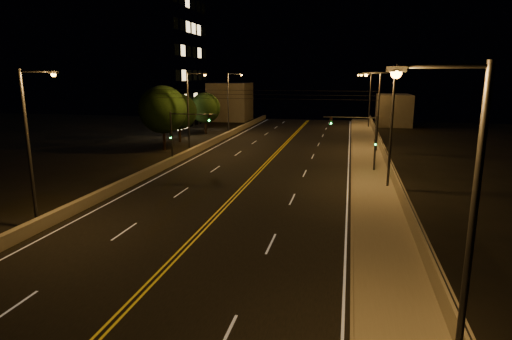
% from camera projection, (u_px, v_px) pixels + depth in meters
% --- Properties ---
extents(road, '(18.00, 120.00, 0.02)m').
position_uv_depth(road, '(237.00, 194.00, 33.94)').
color(road, black).
rests_on(road, ground).
extents(sidewalk, '(3.60, 120.00, 0.30)m').
position_uv_depth(sidewalk, '(378.00, 201.00, 31.65)').
color(sidewalk, gray).
rests_on(sidewalk, ground).
extents(curb, '(0.14, 120.00, 0.15)m').
position_uv_depth(curb, '(352.00, 200.00, 32.06)').
color(curb, gray).
rests_on(curb, ground).
extents(parapet_wall, '(0.30, 120.00, 1.00)m').
position_uv_depth(parapet_wall, '(402.00, 194.00, 31.17)').
color(parapet_wall, gray).
rests_on(parapet_wall, sidewalk).
extents(jersey_barrier, '(0.45, 120.00, 0.80)m').
position_uv_depth(jersey_barrier, '(126.00, 183.00, 35.86)').
color(jersey_barrier, gray).
rests_on(jersey_barrier, ground).
extents(distant_building_right, '(6.00, 10.00, 5.74)m').
position_uv_depth(distant_building_right, '(393.00, 110.00, 80.76)').
color(distant_building_right, gray).
rests_on(distant_building_right, ground).
extents(distant_building_left, '(8.00, 8.00, 7.69)m').
position_uv_depth(distant_building_left, '(230.00, 102.00, 88.98)').
color(distant_building_left, gray).
rests_on(distant_building_left, ground).
extents(parapet_rail, '(0.06, 120.00, 0.06)m').
position_uv_depth(parapet_rail, '(402.00, 187.00, 31.05)').
color(parapet_rail, black).
rests_on(parapet_rail, parapet_wall).
extents(lane_markings, '(17.32, 116.00, 0.00)m').
position_uv_depth(lane_markings, '(237.00, 194.00, 33.87)').
color(lane_markings, silver).
rests_on(lane_markings, road).
extents(streetlight_0, '(2.55, 0.28, 9.61)m').
position_uv_depth(streetlight_0, '(462.00, 218.00, 11.33)').
color(streetlight_0, '#2D2D33').
rests_on(streetlight_0, ground).
extents(streetlight_1, '(2.55, 0.28, 9.61)m').
position_uv_depth(streetlight_1, '(388.00, 123.00, 34.26)').
color(streetlight_1, '#2D2D33').
rests_on(streetlight_1, ground).
extents(streetlight_2, '(2.55, 0.28, 9.61)m').
position_uv_depth(streetlight_2, '(376.00, 107.00, 51.02)').
color(streetlight_2, '#2D2D33').
rests_on(streetlight_2, ground).
extents(streetlight_3, '(2.55, 0.28, 9.61)m').
position_uv_depth(streetlight_3, '(368.00, 97.00, 75.00)').
color(streetlight_3, '#2D2D33').
rests_on(streetlight_3, ground).
extents(streetlight_4, '(2.55, 0.28, 9.61)m').
position_uv_depth(streetlight_4, '(31.00, 139.00, 25.36)').
color(streetlight_4, '#2D2D33').
rests_on(streetlight_4, ground).
extents(streetlight_5, '(2.55, 0.28, 9.61)m').
position_uv_depth(streetlight_5, '(190.00, 108.00, 50.28)').
color(streetlight_5, '#2D2D33').
rests_on(streetlight_5, ground).
extents(streetlight_6, '(2.55, 0.28, 9.61)m').
position_uv_depth(streetlight_6, '(230.00, 100.00, 66.68)').
color(streetlight_6, '#2D2D33').
rests_on(streetlight_6, ground).
extents(traffic_signal_right, '(5.11, 0.31, 5.52)m').
position_uv_depth(traffic_signal_right, '(364.00, 136.00, 40.79)').
color(traffic_signal_right, '#2D2D33').
rests_on(traffic_signal_right, ground).
extents(traffic_signal_left, '(5.11, 0.31, 5.52)m').
position_uv_depth(traffic_signal_left, '(181.00, 131.00, 44.69)').
color(traffic_signal_left, '#2D2D33').
rests_on(traffic_signal_left, ground).
extents(overhead_wires, '(22.00, 0.03, 0.83)m').
position_uv_depth(overhead_wires, '(261.00, 95.00, 41.40)').
color(overhead_wires, black).
extents(building_tower, '(24.00, 15.00, 30.51)m').
position_uv_depth(building_tower, '(121.00, 41.00, 69.24)').
color(building_tower, gray).
rests_on(building_tower, ground).
extents(tree_0, '(5.93, 5.93, 8.04)m').
position_uv_depth(tree_0, '(163.00, 110.00, 53.00)').
color(tree_0, black).
rests_on(tree_0, ground).
extents(tree_1, '(5.01, 5.01, 6.80)m').
position_uv_depth(tree_1, '(179.00, 112.00, 59.68)').
color(tree_1, black).
rests_on(tree_1, ground).
extents(tree_2, '(4.83, 4.83, 6.55)m').
position_uv_depth(tree_2, '(205.00, 108.00, 68.39)').
color(tree_2, black).
rests_on(tree_2, ground).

